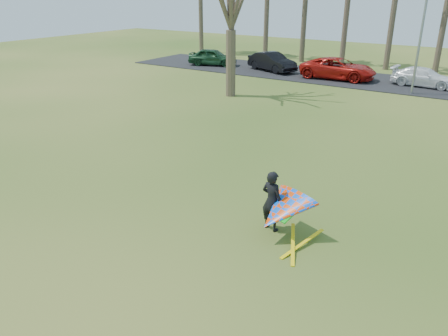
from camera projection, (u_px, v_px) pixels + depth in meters
The scene contains 8 objects.
ground at pixel (188, 222), 13.45m from camera, with size 100.00×100.00×0.00m, color #1D4E11.
parking_strip at pixel (392, 83), 32.75m from camera, with size 46.00×7.00×0.06m, color black.
streetlight at pixel (425, 25), 27.64m from camera, with size 2.28×0.18×8.00m.
car_0 at pixel (213, 57), 39.81m from camera, with size 1.77×4.40×1.50m, color #194023.
car_1 at pixel (272, 62), 37.09m from camera, with size 1.64×4.70×1.55m, color black.
car_2 at pixel (338, 68), 33.87m from camera, with size 2.65×5.75×1.60m, color #B1140E.
car_3 at pixel (424, 77), 31.35m from camera, with size 1.82×4.49×1.30m, color white.
kite_flyer at pixel (280, 209), 12.37m from camera, with size 2.13×2.39×2.02m.
Camera 1 is at (7.38, -9.26, 6.68)m, focal length 35.00 mm.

